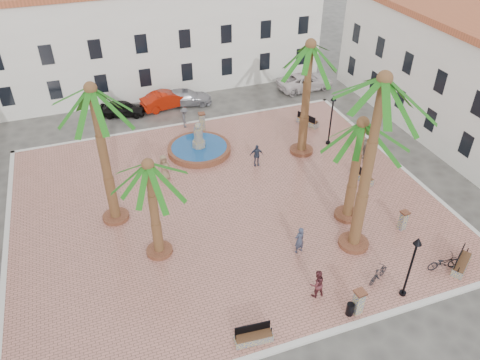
{
  "coord_description": "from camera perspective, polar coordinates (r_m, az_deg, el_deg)",
  "views": [
    {
      "loc": [
        -7.03,
        -22.42,
        18.56
      ],
      "look_at": [
        1.0,
        0.0,
        1.6
      ],
      "focal_mm": 35.0,
      "sensor_mm": 36.0,
      "label": 1
    }
  ],
  "objects": [
    {
      "name": "cyclist_a",
      "position": [
        26.03,
        7.26,
        -7.27
      ],
      "size": [
        0.7,
        0.54,
        1.73
      ],
      "primitive_type": "imported",
      "rotation": [
        0.0,
        0.0,
        3.35
      ],
      "color": "#343B51",
      "rests_on": "plaza"
    },
    {
      "name": "car_white",
      "position": [
        45.05,
        7.98,
        11.81
      ],
      "size": [
        5.45,
        2.76,
        1.48
      ],
      "primitive_type": "imported",
      "rotation": [
        0.0,
        0.0,
        1.63
      ],
      "color": "silver",
      "rests_on": "ground"
    },
    {
      "name": "bench_se",
      "position": [
        27.99,
        25.37,
        -9.2
      ],
      "size": [
        1.88,
        1.54,
        0.99
      ],
      "rotation": [
        0.0,
        0.0,
        0.6
      ],
      "color": "gray",
      "rests_on": "plaza"
    },
    {
      "name": "bench_e",
      "position": [
        32.71,
        14.59,
        0.53
      ],
      "size": [
        0.67,
        2.0,
        1.05
      ],
      "rotation": [
        0.0,
        0.0,
        1.6
      ],
      "color": "gray",
      "rests_on": "plaza"
    },
    {
      "name": "lamppost_s",
      "position": [
        23.89,
        20.37,
        -8.82
      ],
      "size": [
        0.41,
        0.41,
        3.82
      ],
      "color": "black",
      "rests_on": "plaza"
    },
    {
      "name": "palm_nw",
      "position": [
        25.51,
        -17.42,
        8.79
      ],
      "size": [
        5.12,
        5.12,
        8.88
      ],
      "color": "brown",
      "rests_on": "plaza"
    },
    {
      "name": "lamppost_e",
      "position": [
        35.09,
        11.15,
        8.2
      ],
      "size": [
        0.44,
        0.44,
        4.01
      ],
      "color": "black",
      "rests_on": "plaza"
    },
    {
      "name": "bollard_e",
      "position": [
        29.03,
        19.28,
        -4.62
      ],
      "size": [
        0.5,
        0.5,
        1.27
      ],
      "rotation": [
        0.0,
        0.0,
        0.09
      ],
      "color": "gray",
      "rests_on": "plaza"
    },
    {
      "name": "bollard_se",
      "position": [
        23.72,
        14.25,
        -14.17
      ],
      "size": [
        0.56,
        0.56,
        1.44
      ],
      "rotation": [
        0.0,
        0.0,
        0.09
      ],
      "color": "gray",
      "rests_on": "plaza"
    },
    {
      "name": "cyclist_b",
      "position": [
        23.98,
        9.35,
        -12.35
      ],
      "size": [
        0.8,
        0.63,
        1.64
      ],
      "primitive_type": "imported",
      "rotation": [
        0.0,
        0.0,
        3.14
      ],
      "color": "#562329",
      "rests_on": "plaza"
    },
    {
      "name": "pedestrian_east",
      "position": [
        34.54,
        15.06,
        3.61
      ],
      "size": [
        0.93,
        1.7,
        1.75
      ],
      "primitive_type": "imported",
      "rotation": [
        0.0,
        0.0,
        -1.84
      ],
      "color": "#645C50",
      "rests_on": "plaza"
    },
    {
      "name": "palm_e",
      "position": [
        26.3,
        14.5,
        5.22
      ],
      "size": [
        5.14,
        5.14,
        6.82
      ],
      "color": "brown",
      "rests_on": "plaza"
    },
    {
      "name": "building_east",
      "position": [
        39.03,
        26.65,
        10.6
      ],
      "size": [
        7.4,
        26.4,
        9.0
      ],
      "rotation": [
        0.0,
        0.0,
        1.57
      ],
      "color": "white",
      "rests_on": "ground"
    },
    {
      "name": "litter_bin",
      "position": [
        23.84,
        13.26,
        -15.08
      ],
      "size": [
        0.37,
        0.37,
        0.71
      ],
      "primitive_type": "cylinder",
      "color": "black",
      "rests_on": "plaza"
    },
    {
      "name": "car_black",
      "position": [
        41.03,
        -14.15,
        8.46
      ],
      "size": [
        4.09,
        2.59,
        1.3
      ],
      "primitive_type": "imported",
      "rotation": [
        0.0,
        0.0,
        1.27
      ],
      "color": "black",
      "rests_on": "ground"
    },
    {
      "name": "plaza",
      "position": [
        29.89,
        -1.81,
        -2.76
      ],
      "size": [
        26.0,
        22.0,
        0.15
      ],
      "primitive_type": "cube",
      "color": "tan",
      "rests_on": "ground"
    },
    {
      "name": "car_red",
      "position": [
        41.6,
        -8.87,
        9.67
      ],
      "size": [
        4.75,
        2.38,
        1.5
      ],
      "primitive_type": "imported",
      "rotation": [
        0.0,
        0.0,
        1.75
      ],
      "color": "#AA1A06",
      "rests_on": "ground"
    },
    {
      "name": "bollard_n",
      "position": [
        37.4,
        -4.65,
        7.17
      ],
      "size": [
        0.57,
        0.57,
        1.46
      ],
      "rotation": [
        0.0,
        0.0,
        -0.1
      ],
      "color": "gray",
      "rests_on": "plaza"
    },
    {
      "name": "kerb_s",
      "position": [
        22.83,
        7.37,
        -19.02
      ],
      "size": [
        26.3,
        0.3,
        0.16
      ],
      "primitive_type": "cube",
      "color": "silver",
      "rests_on": "ground"
    },
    {
      "name": "pedestrian_fountain_b",
      "position": [
        32.84,
        2.03,
        3.05
      ],
      "size": [
        1.02,
        0.56,
        1.64
      ],
      "primitive_type": "imported",
      "rotation": [
        0.0,
        0.0,
        -0.17
      ],
      "color": "#2D364C",
      "rests_on": "plaza"
    },
    {
      "name": "pedestrian_north",
      "position": [
        37.89,
        -6.76,
        7.57
      ],
      "size": [
        0.79,
        1.17,
        1.68
      ],
      "primitive_type": "imported",
      "rotation": [
        0.0,
        0.0,
        1.41
      ],
      "color": "#4D4D52",
      "rests_on": "plaza"
    },
    {
      "name": "bicycle_b",
      "position": [
        25.62,
        16.52,
        -10.92
      ],
      "size": [
        1.59,
        1.03,
        0.93
      ],
      "primitive_type": "imported",
      "rotation": [
        0.0,
        0.0,
        1.99
      ],
      "color": "black",
      "rests_on": "plaza"
    },
    {
      "name": "kerb_w",
      "position": [
        29.66,
        -26.64,
        -7.71
      ],
      "size": [
        0.3,
        22.3,
        0.16
      ],
      "primitive_type": "cube",
      "color": "silver",
      "rests_on": "ground"
    },
    {
      "name": "bench_ne",
      "position": [
        38.62,
        8.23,
        7.07
      ],
      "size": [
        1.34,
        1.95,
        0.99
      ],
      "rotation": [
        0.0,
        0.0,
        2.02
      ],
      "color": "gray",
      "rests_on": "plaza"
    },
    {
      "name": "kerb_e",
      "position": [
        35.29,
        18.68,
        1.8
      ],
      "size": [
        0.3,
        22.3,
        0.16
      ],
      "primitive_type": "cube",
      "color": "silver",
      "rests_on": "ground"
    },
    {
      "name": "fountain",
      "position": [
        34.72,
        -5.0,
        3.93
      ],
      "size": [
        4.65,
        4.65,
        2.4
      ],
      "color": "brown",
      "rests_on": "plaza"
    },
    {
      "name": "palm_sw",
      "position": [
        23.56,
        -10.98,
        0.35
      ],
      "size": [
        4.73,
        4.73,
        6.18
      ],
      "color": "brown",
      "rests_on": "plaza"
    },
    {
      "name": "bench_s",
      "position": [
        22.41,
        1.66,
        -18.62
      ],
      "size": [
        1.81,
        0.7,
        0.94
      ],
      "rotation": [
        0.0,
        0.0,
        -0.09
      ],
      "color": "gray",
      "rests_on": "plaza"
    },
    {
      "name": "palm_ne",
      "position": [
        31.89,
        8.48,
        14.48
      ],
      "size": [
        5.57,
        5.57,
        8.5
      ],
      "color": "brown",
      "rests_on": "plaza"
    },
    {
      "name": "ground",
      "position": [
        29.94,
        -1.8,
        -2.87
      ],
      "size": [
        120.0,
        120.0,
        0.0
      ],
      "primitive_type": "plane",
      "color": "#56544F",
      "rests_on": "ground"
    },
    {
      "name": "pedestrian_fountain_a",
      "position": [
        31.63,
        -9.23,
        1.47
      ],
      "size": [
        0.96,
        0.65,
        1.92
      ],
      "primitive_type": "imported",
      "rotation": [
        0.0,
        0.0,
        0.04
      ],
      "color": "#886F51",
      "rests_on": "plaza"
    },
    {
      "name": "building_north",
      "position": [
        45.15,
        -10.26,
        17.13
      ],
      "size": [
        30.4,
        7.4,
        9.5
      ],
      "color": "white",
      "rests_on": "ground"
    },
    {
      "name": "bicycle_a",
      "position": [
        27.39,
        23.56,
        -9.19
      ],
      "size": [
        1.84,
        0.86,
        0.93
      ],
      "primitive_type": "imported",
      "rotation": [
        0.0,
        0.0,
        1.43
      ],
      "color": "black",
      "rests_on": "plaza"
    },
    {
      "name": "kerb_n",
      "position": [
        38.83,
        -6.93,
        6.76
      ],
      "size": [
        26.3,
        0.3,
        0.16
      ],
      "primitive_type": "cube",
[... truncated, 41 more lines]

